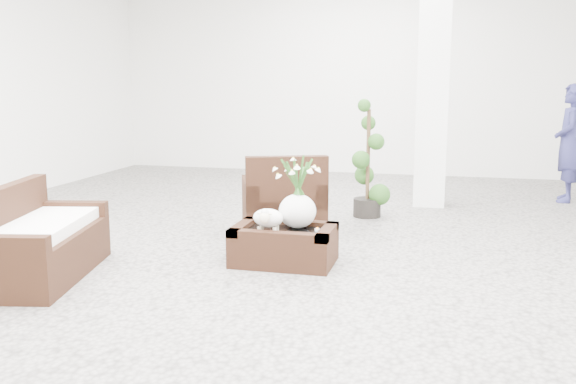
% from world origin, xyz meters
% --- Properties ---
extents(ground, '(11.00, 11.00, 0.00)m').
position_xyz_m(ground, '(0.00, 0.00, 0.00)').
color(ground, gray).
rests_on(ground, ground).
extents(column, '(0.40, 0.40, 3.50)m').
position_xyz_m(column, '(1.20, 2.80, 1.75)').
color(column, white).
rests_on(column, ground).
extents(coffee_table, '(0.90, 0.60, 0.31)m').
position_xyz_m(coffee_table, '(0.02, -0.32, 0.16)').
color(coffee_table, '#331B0F').
rests_on(coffee_table, ground).
extents(sheep_figurine, '(0.28, 0.23, 0.21)m').
position_xyz_m(sheep_figurine, '(-0.10, -0.42, 0.42)').
color(sheep_figurine, white).
rests_on(sheep_figurine, coffee_table).
extents(planter_narcissus, '(0.44, 0.44, 0.80)m').
position_xyz_m(planter_narcissus, '(0.12, -0.22, 0.71)').
color(planter_narcissus, white).
rests_on(planter_narcissus, coffee_table).
extents(tealight, '(0.04, 0.04, 0.03)m').
position_xyz_m(tealight, '(0.32, -0.30, 0.33)').
color(tealight, white).
rests_on(tealight, coffee_table).
extents(armchair, '(1.07, 1.05, 0.89)m').
position_xyz_m(armchair, '(-0.27, 0.73, 0.44)').
color(armchair, '#331B0F').
rests_on(armchair, ground).
extents(loveseat, '(0.98, 1.56, 0.77)m').
position_xyz_m(loveseat, '(-1.86, -1.20, 0.39)').
color(loveseat, '#331B0F').
rests_on(loveseat, ground).
extents(topiary, '(0.37, 0.37, 1.39)m').
position_xyz_m(topiary, '(0.49, 1.87, 0.70)').
color(topiary, '#214616').
rests_on(topiary, ground).
extents(shopper, '(0.45, 0.62, 1.59)m').
position_xyz_m(shopper, '(3.00, 3.52, 0.80)').
color(shopper, navy).
rests_on(shopper, ground).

